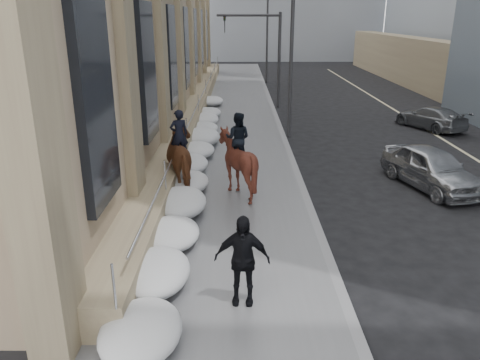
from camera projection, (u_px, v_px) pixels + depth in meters
name	position (u px, v px, depth m)	size (l,w,h in m)	color
ground	(222.00, 290.00, 10.48)	(140.00, 140.00, 0.00)	black
sidewalk	(230.00, 158.00, 19.88)	(5.00, 80.00, 0.12)	#565659
curb	(291.00, 158.00, 19.89)	(0.24, 80.00, 0.12)	slate
lane_line	(476.00, 159.00, 19.93)	(0.15, 70.00, 0.01)	#BFB78C
streetlight_mid	(288.00, 43.00, 22.15)	(1.71, 0.24, 8.00)	#2D2D30
streetlight_far	(265.00, 30.00, 41.01)	(1.71, 0.24, 8.00)	#2D2D30
traffic_signal	(265.00, 45.00, 29.89)	(4.10, 0.22, 6.00)	#2D2D30
snow_bank	(192.00, 162.00, 17.96)	(1.70, 18.10, 0.76)	silver
mounted_horse_left	(185.00, 157.00, 15.91)	(2.02, 2.76, 2.72)	#542E19
mounted_horse_right	(237.00, 160.00, 15.46)	(2.13, 2.29, 2.73)	#3E1911
pedestrian	(242.00, 260.00, 9.54)	(1.15, 0.48, 1.96)	black
car_silver	(431.00, 168.00, 16.47)	(1.73, 4.29, 1.46)	#97999E
car_grey	(430.00, 118.00, 25.11)	(1.68, 4.14, 1.20)	slate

